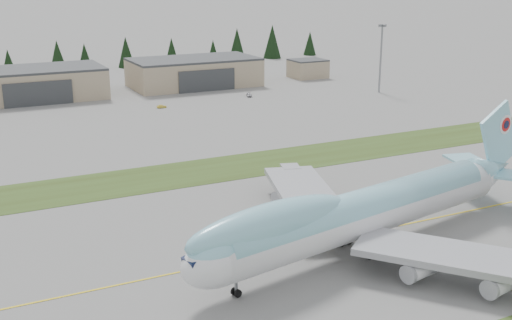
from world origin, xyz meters
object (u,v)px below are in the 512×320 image
hangar_right (194,72)px  service_vehicle_c (249,97)px  boeing_747_freighter (364,211)px  service_vehicle_b (162,108)px  hangar_center (32,84)px

hangar_right → service_vehicle_c: size_ratio=11.09×
boeing_747_freighter → service_vehicle_c: (40.49, 126.04, -6.62)m
boeing_747_freighter → service_vehicle_b: (6.23, 120.81, -6.62)m
hangar_center → service_vehicle_b: bearing=-44.5°
hangar_right → service_vehicle_c: bearing=-72.1°
hangar_center → hangar_right: size_ratio=1.00×
service_vehicle_b → boeing_747_freighter: bearing=176.9°
hangar_center → boeing_747_freighter: bearing=-79.4°
boeing_747_freighter → hangar_right: (31.00, 155.44, -1.23)m
hangar_right → hangar_center: bearing=180.0°
boeing_747_freighter → service_vehicle_b: size_ratio=24.47×
hangar_center → service_vehicle_c: hangar_center is taller
hangar_center → service_vehicle_c: (69.49, -29.40, -5.39)m
boeing_747_freighter → service_vehicle_b: bearing=75.9°
hangar_right → service_vehicle_b: size_ratio=15.35×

